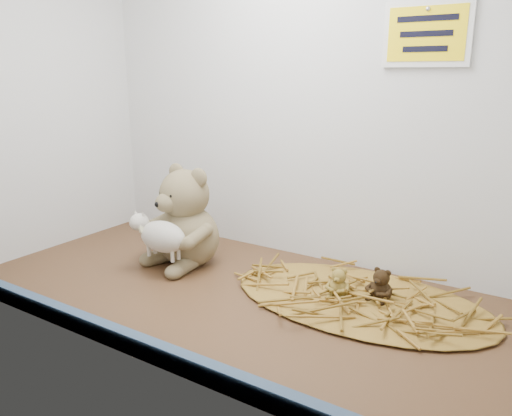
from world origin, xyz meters
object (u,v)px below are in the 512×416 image
Objects in this scene: mini_teddy_brown at (381,283)px; main_teddy at (187,215)px; toy_lamb at (163,237)px; mini_teddy_tan at (339,281)px.

main_teddy is at bearing -164.77° from mini_teddy_brown.
toy_lamb is at bearing -76.78° from main_teddy.
mini_teddy_tan is (41.00, 0.69, -8.30)cm from main_teddy.
toy_lamb is 42.47cm from mini_teddy_tan.
main_teddy is 50.04cm from mini_teddy_brown.
main_teddy reaches higher than mini_teddy_brown.
mini_teddy_brown reaches higher than mini_teddy_tan.
mini_teddy_brown is (49.25, 3.80, -8.00)cm from main_teddy.
main_teddy is 9.54cm from toy_lamb.
main_teddy is 3.59× the size of mini_teddy_brown.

